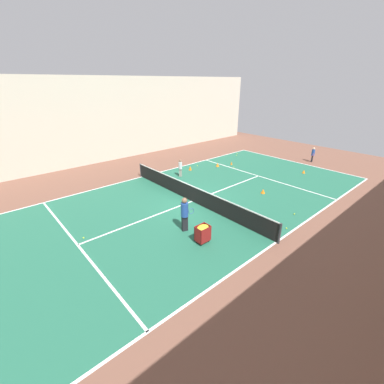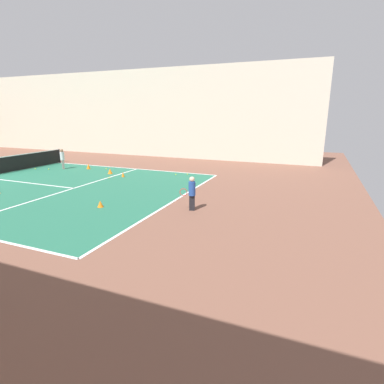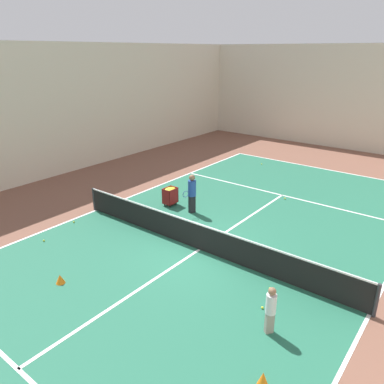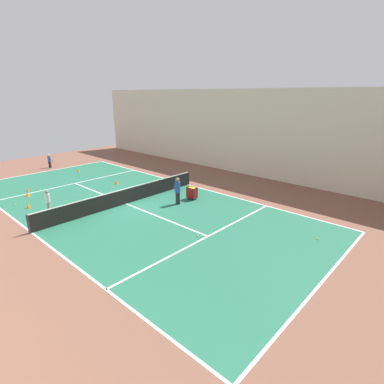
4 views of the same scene
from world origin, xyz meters
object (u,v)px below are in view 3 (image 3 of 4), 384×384
(coach_at_net, at_px, (192,191))
(ball_cart, at_px, (170,193))
(tennis_net, at_px, (199,236))
(child_midcourt, at_px, (271,307))

(coach_at_net, bearing_deg, ball_cart, -74.21)
(tennis_net, xyz_separation_m, ball_cart, (-3.40, 2.40, 0.06))
(ball_cart, bearing_deg, child_midcourt, -32.63)
(child_midcourt, relative_size, ball_cart, 1.56)
(child_midcourt, bearing_deg, ball_cart, 94.93)
(coach_at_net, xyz_separation_m, child_midcourt, (5.91, -4.54, -0.23))
(coach_at_net, relative_size, child_midcourt, 1.31)
(tennis_net, distance_m, child_midcourt, 4.36)
(tennis_net, relative_size, coach_at_net, 6.75)
(child_midcourt, height_order, ball_cart, child_midcourt)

